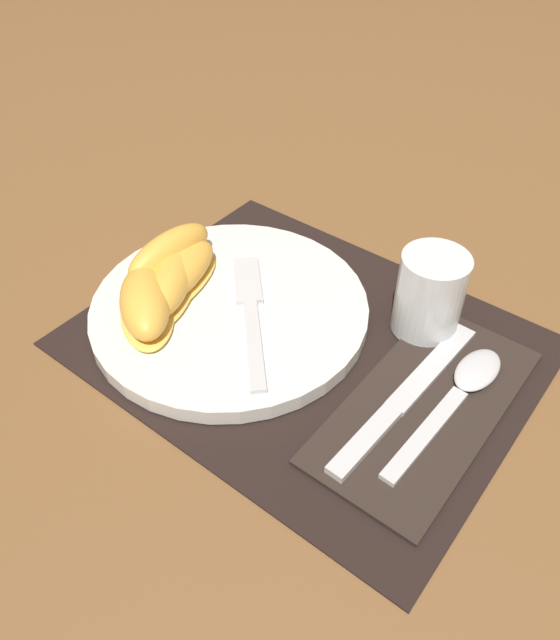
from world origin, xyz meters
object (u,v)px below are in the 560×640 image
object	(u,v)px
juice_glass	(429,298)
fork	(250,308)
citrus_wedge_3	(145,304)
plate	(230,309)
spoon	(464,386)
knife	(404,398)
citrus_wedge_2	(171,284)
citrus_wedge_1	(177,277)
citrus_wedge_0	(170,256)

from	to	relation	value
juice_glass	fork	world-z (taller)	juice_glass
juice_glass	citrus_wedge_3	xyz separation A→B (m)	(-0.21, -0.17, -0.01)
plate	spoon	bearing A→B (deg)	12.75
juice_glass	knife	bearing A→B (deg)	-71.19
plate	fork	size ratio (longest dim) A/B	1.86
citrus_wedge_2	citrus_wedge_3	distance (m)	0.04
fork	citrus_wedge_1	xyz separation A→B (m)	(-0.08, -0.02, 0.01)
knife	citrus_wedge_1	world-z (taller)	citrus_wedge_1
citrus_wedge_0	citrus_wedge_1	distance (m)	0.03
spoon	citrus_wedge_2	world-z (taller)	citrus_wedge_2
plate	knife	distance (m)	0.19
fork	plate	bearing A→B (deg)	-166.99
plate	citrus_wedge_1	world-z (taller)	citrus_wedge_1
citrus_wedge_0	citrus_wedge_2	xyz separation A→B (m)	(0.03, -0.03, -0.00)
citrus_wedge_0	juice_glass	bearing A→B (deg)	22.96
plate	citrus_wedge_3	bearing A→B (deg)	-127.27
spoon	citrus_wedge_0	bearing A→B (deg)	-170.89
knife	citrus_wedge_0	xyz separation A→B (m)	(-0.28, -0.01, 0.03)
citrus_wedge_2	citrus_wedge_3	world-z (taller)	citrus_wedge_3
citrus_wedge_1	citrus_wedge_3	xyz separation A→B (m)	(0.01, -0.05, 0.00)
citrus_wedge_3	citrus_wedge_0	bearing A→B (deg)	117.05
citrus_wedge_1	fork	bearing A→B (deg)	13.99
juice_glass	citrus_wedge_2	world-z (taller)	juice_glass
citrus_wedge_0	plate	bearing A→B (deg)	-1.35
spoon	citrus_wedge_3	distance (m)	0.30
fork	citrus_wedge_0	distance (m)	0.11
knife	fork	bearing A→B (deg)	-179.14
fork	citrus_wedge_0	bearing A→B (deg)	-178.19
spoon	citrus_wedge_2	size ratio (longest dim) A/B	1.60
citrus_wedge_0	spoon	bearing A→B (deg)	9.11
knife	citrus_wedge_1	distance (m)	0.25
citrus_wedge_0	citrus_wedge_2	bearing A→B (deg)	-43.78
juice_glass	citrus_wedge_1	xyz separation A→B (m)	(-0.22, -0.12, -0.01)
spoon	citrus_wedge_3	bearing A→B (deg)	-157.38
spoon	citrus_wedge_1	world-z (taller)	citrus_wedge_1
knife	citrus_wedge_1	size ratio (longest dim) A/B	1.66
plate	citrus_wedge_3	world-z (taller)	citrus_wedge_3
knife	citrus_wedge_2	distance (m)	0.25
knife	spoon	xyz separation A→B (m)	(0.04, 0.04, 0.00)
fork	knife	bearing A→B (deg)	0.86
plate	juice_glass	distance (m)	0.19
citrus_wedge_0	citrus_wedge_2	distance (m)	0.04
plate	juice_glass	size ratio (longest dim) A/B	3.26
juice_glass	citrus_wedge_0	xyz separation A→B (m)	(-0.24, -0.10, -0.00)
citrus_wedge_0	citrus_wedge_1	xyz separation A→B (m)	(0.03, -0.02, -0.01)
fork	citrus_wedge_3	world-z (taller)	citrus_wedge_3
fork	juice_glass	bearing A→B (deg)	35.83
spoon	citrus_wedge_1	bearing A→B (deg)	-166.93
knife	spoon	world-z (taller)	spoon
citrus_wedge_1	citrus_wedge_2	size ratio (longest dim) A/B	1.17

